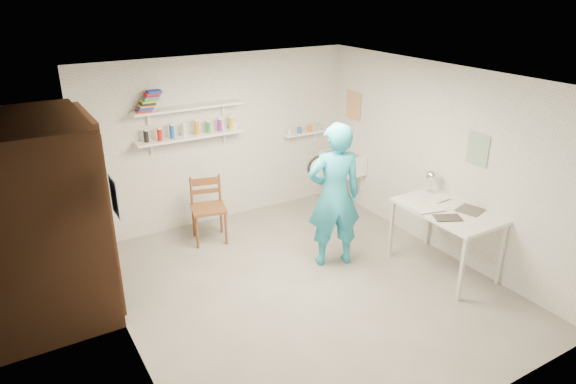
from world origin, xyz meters
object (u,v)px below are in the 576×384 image
wall_clock (320,168)px  belfast_sink (342,163)px  desk_lamp (432,176)px  work_table (444,240)px  man (334,196)px  wooden_chair (208,209)px

wall_clock → belfast_sink: bearing=62.9°
desk_lamp → work_table: bearing=-112.4°
man → wall_clock: (-0.07, 0.21, 0.30)m
man → work_table: (1.05, -0.84, -0.50)m
wooden_chair → desk_lamp: (2.35, -1.68, 0.56)m
wall_clock → desk_lamp: (1.32, -0.55, -0.18)m
desk_lamp → wall_clock: bearing=157.2°
belfast_sink → man: bearing=-129.6°
man → desk_lamp: 1.30m
man → wooden_chair: bearing=-31.8°
wall_clock → desk_lamp: wall_clock is taller
man → desk_lamp: bearing=-176.7°
wooden_chair → desk_lamp: desk_lamp is taller
wall_clock → man: bearing=-52.4°
wooden_chair → work_table: bearing=-31.6°
wall_clock → wooden_chair: size_ratio=0.34×
man → work_table: 1.43m
belfast_sink → wall_clock: bearing=-135.9°
wall_clock → wooden_chair: wall_clock is taller
desk_lamp → man: bearing=164.5°
work_table → desk_lamp: 0.82m
belfast_sink → man: man is taller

